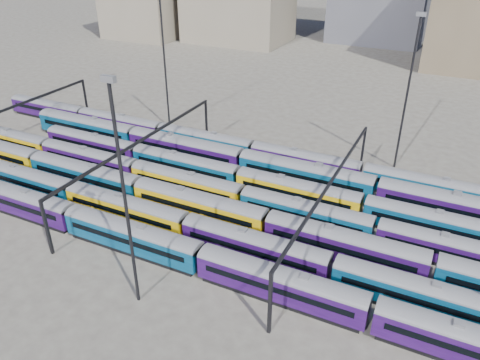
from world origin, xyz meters
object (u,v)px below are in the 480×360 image
at_px(rake_0, 372,310).
at_px(rake_1, 186,224).
at_px(rake_2, 199,204).
at_px(mast_2, 124,192).

distance_m(rake_0, rake_1, 25.75).
xyz_separation_m(rake_0, rake_2, (-26.24, 10.00, 0.07)).
bearing_deg(rake_1, rake_0, -11.20).
height_order(rake_1, rake_2, rake_2).
bearing_deg(rake_2, rake_0, -20.86).
xyz_separation_m(rake_0, mast_2, (-24.23, -7.00, 11.38)).
relative_size(rake_0, rake_2, 0.83).
relative_size(rake_1, rake_2, 0.81).
relative_size(rake_0, mast_2, 4.69).
relative_size(rake_0, rake_1, 1.02).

